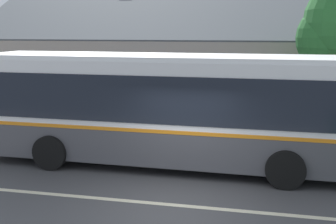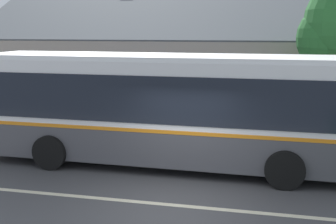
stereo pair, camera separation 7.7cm
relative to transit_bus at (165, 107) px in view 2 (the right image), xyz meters
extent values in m
plane|color=#424244|center=(0.85, -2.90, -1.73)|extent=(300.00, 300.00, 0.00)
cube|color=gray|center=(0.85, 3.10, -1.66)|extent=(60.00, 3.00, 0.15)
cube|color=beige|center=(0.85, -2.90, -1.73)|extent=(60.00, 0.16, 0.01)
cube|color=gray|center=(2.14, 11.53, -0.03)|extent=(26.81, 10.32, 3.41)
cube|color=#4C5156|center=(2.14, 8.95, 2.94)|extent=(27.41, 5.23, 2.67)
cube|color=#4C5156|center=(2.14, 14.11, 2.94)|extent=(27.41, 5.23, 2.67)
cube|color=black|center=(-7.24, 6.34, 0.14)|extent=(1.10, 0.06, 1.30)
cube|color=black|center=(-0.99, 6.34, 0.14)|extent=(1.10, 0.06, 1.30)
cube|color=black|center=(5.27, 6.34, 0.14)|extent=(1.10, 0.06, 1.30)
cube|color=#47474C|center=(-0.02, 0.00, -0.97)|extent=(11.08, 2.69, 0.97)
cube|color=orange|center=(-0.02, 0.00, -0.44)|extent=(11.10, 2.71, 0.10)
cube|color=white|center=(-0.02, 0.00, 0.49)|extent=(11.08, 2.69, 1.76)
cube|color=white|center=(-0.02, 0.00, 1.43)|extent=(10.85, 2.56, 0.12)
cube|color=black|center=(0.00, 1.26, 0.39)|extent=(10.15, 0.20, 1.26)
cube|color=black|center=(-0.04, -1.27, 0.39)|extent=(10.15, 0.20, 1.26)
cube|color=#192D99|center=(-1.38, 1.29, -0.97)|extent=(3.09, 0.08, 0.68)
cube|color=black|center=(4.31, 1.20, -0.22)|extent=(0.90, 0.05, 2.48)
cylinder|color=black|center=(3.42, 1.19, -1.23)|extent=(1.00, 0.30, 1.00)
cylinder|color=black|center=(3.38, -1.31, -1.23)|extent=(1.00, 0.30, 1.00)
cylinder|color=black|center=(-3.03, 1.30, -1.23)|extent=(1.00, 0.30, 1.00)
cylinder|color=black|center=(-3.07, -1.20, -1.23)|extent=(1.00, 0.30, 1.00)
cube|color=black|center=(-6.94, 2.53, -1.36)|extent=(0.08, 0.43, 0.45)
sphere|color=#235B28|center=(5.07, 4.12, 1.92)|extent=(2.45, 2.45, 2.45)
camera|label=1|loc=(2.65, -11.73, 2.21)|focal=45.00mm
camera|label=2|loc=(2.72, -11.71, 2.21)|focal=45.00mm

